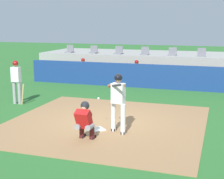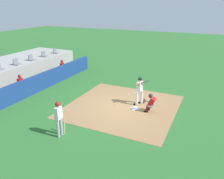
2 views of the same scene
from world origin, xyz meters
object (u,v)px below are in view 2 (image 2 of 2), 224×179
object	(u,v)px
stadium_seat_7	(56,52)
stadium_seat_5	(32,59)
dugout_player_2	(63,67)
home_plate	(135,108)
on_deck_batter	(59,117)
catcher_crouched	(150,102)
dugout_player_1	(22,83)
batter_at_plate	(140,89)
stadium_seat_4	(17,63)
stadium_seat_6	(45,55)

from	to	relation	value
stadium_seat_7	stadium_seat_5	bearing A→B (deg)	180.00
dugout_player_2	stadium_seat_7	world-z (taller)	stadium_seat_7
home_plate	stadium_seat_5	xyz separation A→B (m)	(2.44, 10.18, 1.51)
on_deck_batter	dugout_player_2	world-z (taller)	on_deck_batter
catcher_crouched	dugout_player_1	world-z (taller)	dugout_player_1
on_deck_batter	stadium_seat_5	xyz separation A→B (m)	(6.75, 7.96, 0.51)
dugout_player_1	batter_at_plate	bearing A→B (deg)	-79.52
stadium_seat_4	stadium_seat_5	xyz separation A→B (m)	(1.62, 0.00, 0.00)
batter_at_plate	dugout_player_2	distance (m)	8.84
home_plate	dugout_player_2	xyz separation A→B (m)	(4.02, 8.14, 0.65)
on_deck_batter	dugout_player_2	distance (m)	10.23
dugout_player_1	stadium_seat_4	bearing A→B (deg)	51.20
batter_at_plate	on_deck_batter	size ratio (longest dim) A/B	1.01
batter_at_plate	dugout_player_1	world-z (taller)	batter_at_plate
home_plate	batter_at_plate	xyz separation A→B (m)	(0.69, -0.04, 1.01)
on_deck_batter	dugout_player_1	size ratio (longest dim) A/B	1.37
catcher_crouched	stadium_seat_7	world-z (taller)	stadium_seat_7
home_plate	batter_at_plate	bearing A→B (deg)	-3.39
on_deck_batter	stadium_seat_6	distance (m)	11.57
batter_at_plate	stadium_seat_4	bearing A→B (deg)	89.32
stadium_seat_4	batter_at_plate	bearing A→B (deg)	-90.68
stadium_seat_5	dugout_player_2	bearing A→B (deg)	-52.16
batter_at_plate	on_deck_batter	world-z (taller)	batter_at_plate
batter_at_plate	stadium_seat_7	bearing A→B (deg)	63.94
on_deck_batter	stadium_seat_6	world-z (taller)	stadium_seat_6
stadium_seat_4	stadium_seat_7	distance (m)	4.88
stadium_seat_5	stadium_seat_6	xyz separation A→B (m)	(1.63, 0.00, 0.00)
catcher_crouched	stadium_seat_6	distance (m)	11.86
stadium_seat_6	stadium_seat_7	distance (m)	1.62
batter_at_plate	home_plate	bearing A→B (deg)	176.61
batter_at_plate	dugout_player_2	world-z (taller)	batter_at_plate
catcher_crouched	stadium_seat_5	xyz separation A→B (m)	(2.44, 11.11, 0.93)
batter_at_plate	on_deck_batter	distance (m)	5.49
stadium_seat_7	stadium_seat_6	bearing A→B (deg)	180.00
stadium_seat_5	stadium_seat_6	distance (m)	1.63
home_plate	stadium_seat_4	size ratio (longest dim) A/B	0.92
on_deck_batter	dugout_player_2	xyz separation A→B (m)	(8.33, 5.93, -0.35)
home_plate	stadium_seat_6	world-z (taller)	stadium_seat_6
batter_at_plate	stadium_seat_5	size ratio (longest dim) A/B	3.76
batter_at_plate	stadium_seat_4	world-z (taller)	stadium_seat_4
stadium_seat_4	stadium_seat_7	size ratio (longest dim) A/B	1.00
home_plate	on_deck_batter	size ratio (longest dim) A/B	0.25
catcher_crouched	dugout_player_2	distance (m)	9.92
stadium_seat_5	stadium_seat_7	xyz separation A→B (m)	(3.25, 0.00, 0.00)
home_plate	catcher_crouched	bearing A→B (deg)	-90.03
dugout_player_2	stadium_seat_6	size ratio (longest dim) A/B	2.71
batter_at_plate	dugout_player_2	bearing A→B (deg)	67.88
stadium_seat_6	stadium_seat_4	bearing A→B (deg)	180.00
batter_at_plate	on_deck_batter	bearing A→B (deg)	155.71
catcher_crouched	stadium_seat_6	size ratio (longest dim) A/B	3.45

